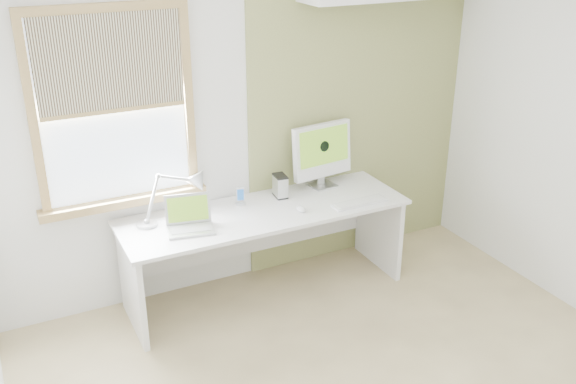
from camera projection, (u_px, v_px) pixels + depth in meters
room at (374, 210)px, 3.51m from camera, size 4.04×3.54×2.64m
accent_wall at (359, 108)px, 5.35m from camera, size 2.00×0.02×2.60m
window at (114, 111)px, 4.41m from camera, size 1.20×0.14×1.42m
desk at (262, 230)px, 4.98m from camera, size 2.20×0.70×0.73m
desk_lamp at (189, 188)px, 4.75m from camera, size 0.66×0.32×0.36m
laptop at (189, 221)px, 4.56m from camera, size 0.37×0.32×0.23m
phone_dock at (241, 200)px, 4.93m from camera, size 0.09×0.09×0.14m
external_drive at (280, 186)px, 5.05m from camera, size 0.10×0.15×0.18m
imac at (322, 152)px, 5.18m from camera, size 0.54×0.20×0.52m
keyboard at (359, 202)px, 4.96m from camera, size 0.45×0.14×0.02m
mouse at (301, 209)px, 4.83m from camera, size 0.08×0.12×0.03m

